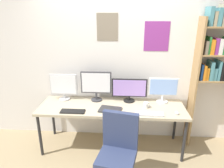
{
  "coord_description": "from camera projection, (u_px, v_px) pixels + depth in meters",
  "views": [
    {
      "loc": [
        0.2,
        -2.23,
        2.13
      ],
      "look_at": [
        0.0,
        0.65,
        1.09
      ],
      "focal_mm": 32.3,
      "sensor_mm": 36.0,
      "label": 1
    }
  ],
  "objects": [
    {
      "name": "wall_back",
      "position": [
        114.0,
        65.0,
        3.34
      ],
      "size": [
        4.65,
        0.11,
        2.6
      ],
      "color": "silver",
      "rests_on": "ground_plane"
    },
    {
      "name": "keyboard_left",
      "position": [
        73.0,
        111.0,
        2.95
      ],
      "size": [
        0.36,
        0.13,
        0.02
      ],
      "primitive_type": "cube",
      "color": "black",
      "rests_on": "desk"
    },
    {
      "name": "computer_mouse",
      "position": [
        177.0,
        113.0,
        2.9
      ],
      "size": [
        0.06,
        0.1,
        0.03
      ],
      "primitive_type": "ellipsoid",
      "color": "silver",
      "rests_on": "desk"
    },
    {
      "name": "desk",
      "position": [
        112.0,
        109.0,
        3.15
      ],
      "size": [
        2.25,
        0.68,
        0.74
      ],
      "color": "tan",
      "rests_on": "ground_plane"
    },
    {
      "name": "bookshelf",
      "position": [
        220.0,
        60.0,
        3.01
      ],
      "size": [
        0.83,
        0.28,
        2.23
      ],
      "color": "#9E7A4C",
      "rests_on": "ground_plane"
    },
    {
      "name": "coffee_mug",
      "position": [
        146.0,
        105.0,
        3.07
      ],
      "size": [
        0.11,
        0.08,
        0.09
      ],
      "color": "white",
      "rests_on": "desk"
    },
    {
      "name": "monitor_far_right",
      "position": [
        163.0,
        89.0,
        3.21
      ],
      "size": [
        0.46,
        0.18,
        0.41
      ],
      "color": "silver",
      "rests_on": "desk"
    },
    {
      "name": "laptop_closed",
      "position": [
        110.0,
        110.0,
        3.0
      ],
      "size": [
        0.35,
        0.27,
        0.02
      ],
      "primitive_type": "cube",
      "rotation": [
        0.0,
        0.0,
        -0.18
      ],
      "color": "#2D2D2D",
      "rests_on": "desk"
    },
    {
      "name": "monitor_center_left",
      "position": [
        96.0,
        84.0,
        3.26
      ],
      "size": [
        0.5,
        0.18,
        0.49
      ],
      "color": "#38383D",
      "rests_on": "desk"
    },
    {
      "name": "keyboard_right",
      "position": [
        150.0,
        114.0,
        2.88
      ],
      "size": [
        0.4,
        0.13,
        0.02
      ],
      "primitive_type": "cube",
      "color": "silver",
      "rests_on": "desk"
    },
    {
      "name": "monitor_far_left",
      "position": [
        64.0,
        86.0,
        3.31
      ],
      "size": [
        0.45,
        0.18,
        0.44
      ],
      "color": "silver",
      "rests_on": "desk"
    },
    {
      "name": "monitor_center_right",
      "position": [
        129.0,
        89.0,
        3.25
      ],
      "size": [
        0.57,
        0.18,
        0.38
      ],
      "color": "black",
      "rests_on": "desk"
    },
    {
      "name": "office_chair",
      "position": [
        118.0,
        160.0,
        2.49
      ],
      "size": [
        0.52,
        0.52,
        0.99
      ],
      "color": "#2D2D33",
      "rests_on": "ground_plane"
    }
  ]
}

